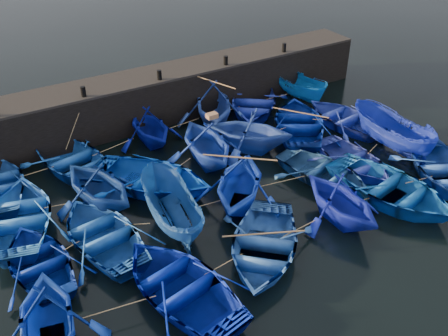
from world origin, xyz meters
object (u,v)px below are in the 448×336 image
boat_13 (40,261)px  boat_20 (46,320)px  boat_8 (152,178)px  wooden_crate (212,116)px

boat_13 → boat_20: 3.44m
boat_8 → boat_20: bearing=-174.5°
boat_13 → wooden_crate: 9.67m
boat_8 → wooden_crate: size_ratio=11.13×
boat_8 → boat_13: 6.06m
boat_8 → wooden_crate: wooden_crate is taller
boat_20 → wooden_crate: (9.43, 6.52, 1.37)m
wooden_crate → boat_13: bearing=-160.3°
boat_20 → wooden_crate: 11.54m
boat_8 → boat_20: 8.45m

